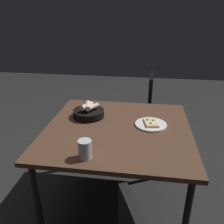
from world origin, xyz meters
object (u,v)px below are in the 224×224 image
object	(u,v)px
bread_basket	(89,112)
dining_table	(118,135)
beer_glass	(85,150)
chair_far	(139,106)
pizza_plate	(151,124)

from	to	relation	value
bread_basket	dining_table	bearing A→B (deg)	-121.34
dining_table	beer_glass	xyz separation A→B (m)	(-0.39, 0.14, 0.11)
chair_far	beer_glass	bearing A→B (deg)	169.10
pizza_plate	beer_glass	world-z (taller)	beer_glass
bread_basket	chair_far	size ratio (longest dim) A/B	0.28
bread_basket	beer_glass	xyz separation A→B (m)	(-0.55, -0.11, 0.01)
dining_table	chair_far	distance (m)	0.96
dining_table	pizza_plate	xyz separation A→B (m)	(0.07, -0.23, 0.07)
pizza_plate	beer_glass	size ratio (longest dim) A/B	2.01
pizza_plate	chair_far	xyz separation A→B (m)	(0.88, 0.11, -0.22)
dining_table	pizza_plate	size ratio (longest dim) A/B	4.50
pizza_plate	bread_basket	xyz separation A→B (m)	(0.08, 0.48, 0.03)
pizza_plate	beer_glass	bearing A→B (deg)	141.18
pizza_plate	dining_table	bearing A→B (deg)	105.97
chair_far	pizza_plate	bearing A→B (deg)	-172.63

